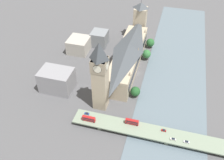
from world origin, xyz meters
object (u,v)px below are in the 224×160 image
Objects in this scene: car_southbound_mid at (186,142)px; car_northbound_tail at (173,139)px; clock_tower at (100,75)px; car_southbound_lead at (87,114)px; parliament_hall at (128,56)px; car_northbound_mid at (164,130)px; double_decker_bus_mid at (132,122)px; road_bridge at (167,136)px; double_decker_bus_lead at (89,119)px; victoria_tower at (140,21)px.

car_northbound_tail is at bearing 1.40° from car_southbound_mid.
clock_tower is 15.78× the size of car_southbound_lead.
clock_tower is at bearing -20.60° from car_northbound_tail.
car_northbound_tail is (-56.69, 89.72, -8.62)m from parliament_hall.
clock_tower reaches higher than car_northbound_mid.
clock_tower reaches higher than car_southbound_lead.
double_decker_bus_mid reaches higher than car_northbound_mid.
car_northbound_mid is at bearing 179.68° from double_decker_bus_mid.
parliament_hall is 101.19m from road_bridge.
car_northbound_tail is at bearing 159.40° from clock_tower.
parliament_hall reaches higher than double_decker_bus_mid.
road_bridge is 34.38× the size of car_northbound_tail.
car_southbound_mid is at bearing 126.81° from parliament_hall.
clock_tower reaches higher than parliament_hall.
double_decker_bus_mid is at bearing 150.62° from clock_tower.
car_northbound_mid is at bearing 120.39° from parliament_hall.
car_northbound_tail reaches higher than road_bridge.
car_northbound_mid is (-62.17, -6.04, -1.91)m from double_decker_bus_lead.
parliament_hall is 9.51× the size of double_decker_bus_lead.
road_bridge is at bearing 160.93° from clock_tower.
road_bridge is 6.04m from car_northbound_tail.
parliament_hall is 25.42× the size of car_southbound_lead.
clock_tower is 36.25m from car_southbound_lead.
double_decker_bus_lead is at bearing 122.87° from car_southbound_lead.
parliament_hall is 2.12× the size of victoria_tower.
parliament_hall is 90.28m from double_decker_bus_lead.
parliament_hall reaches higher than car_northbound_mid.
double_decker_bus_lead is at bearing 2.53° from road_bridge.
victoria_tower is at bearing -66.67° from car_southbound_mid.
parliament_hall reaches higher than car_southbound_mid.
car_northbound_mid reaches higher than road_bridge.
victoria_tower reaches higher than double_decker_bus_lead.
car_northbound_mid reaches higher than car_southbound_lead.
double_decker_bus_mid is 40.02m from car_southbound_lead.
car_southbound_lead is at bearing -57.13° from double_decker_bus_lead.
car_northbound_tail reaches higher than car_southbound_lead.
car_northbound_mid is at bearing -174.45° from double_decker_bus_lead.
car_southbound_mid is at bearing 179.68° from double_decker_bus_lead.
car_southbound_lead is (7.35, 17.89, -30.66)m from clock_tower.
victoria_tower is at bearing -81.52° from double_decker_bus_mid.
car_southbound_mid is at bearing 113.33° from victoria_tower.
victoria_tower is at bearing -96.83° from car_southbound_lead.
double_decker_bus_lead is at bearing -0.32° from car_southbound_mid.
clock_tower reaches higher than road_bridge.
car_southbound_mid is (-18.31, 6.49, -0.06)m from car_northbound_mid.
car_northbound_tail is (-4.55, 3.60, 1.66)m from road_bridge.
double_decker_bus_mid is 26.60m from car_northbound_mid.
car_southbound_lead is at bearing -3.08° from road_bridge.
road_bridge is 14.09× the size of double_decker_bus_mid.
car_southbound_lead is at bearing 77.79° from parliament_hall.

